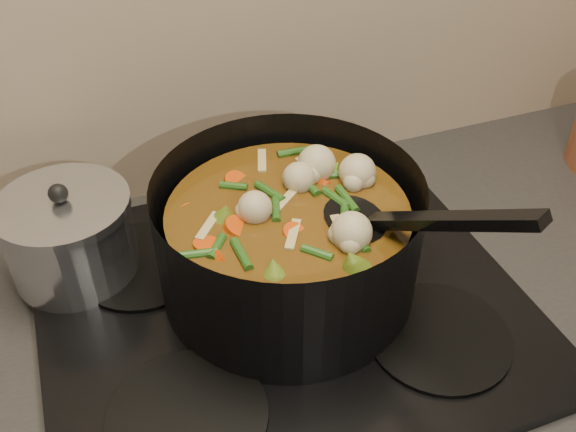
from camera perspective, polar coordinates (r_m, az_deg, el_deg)
name	(u,v)px	position (r m, az deg, el deg)	size (l,w,h in m)	color
stovetop	(282,304)	(0.86, -0.52, -7.85)	(0.62, 0.54, 0.03)	black
stockpot	(289,240)	(0.82, 0.05, -2.19)	(0.41, 0.45, 0.25)	black
saucepan	(70,236)	(0.91, -18.80, -1.69)	(0.18, 0.18, 0.14)	silver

